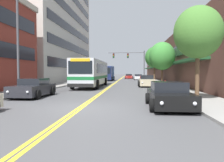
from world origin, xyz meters
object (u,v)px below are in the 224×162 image
(car_beige_parked_right_far, at_px, (147,81))
(street_tree_right_far, at_px, (155,57))
(car_white_parked_right_mid, at_px, (138,77))
(street_tree_right_mid, at_px, (162,56))
(car_red_moving_lead, at_px, (129,76))
(fire_hydrant, at_px, (165,84))
(street_tree_right_near, at_px, (198,33))
(traffic_signal_mast, at_px, (131,59))
(car_charcoal_parked_left_mid, at_px, (33,88))
(car_silver_parked_left_far, at_px, (97,78))
(car_black_parked_right_foreground, at_px, (169,96))
(city_bus, at_px, (92,72))
(street_lamp_left_near, at_px, (22,21))
(box_truck, at_px, (107,73))

(car_beige_parked_right_far, distance_m, street_tree_right_far, 10.25)
(car_white_parked_right_mid, height_order, street_tree_right_mid, street_tree_right_mid)
(car_red_moving_lead, height_order, fire_hydrant, car_red_moving_lead)
(car_white_parked_right_mid, relative_size, street_tree_right_near, 0.80)
(street_tree_right_far, xyz_separation_m, fire_hydrant, (-0.45, -14.06, -3.62))
(car_beige_parked_right_far, height_order, car_red_moving_lead, car_beige_parked_right_far)
(street_tree_right_mid, xyz_separation_m, street_tree_right_far, (0.04, 8.88, 0.43))
(traffic_signal_mast, bearing_deg, car_charcoal_parked_left_mid, -103.76)
(car_charcoal_parked_left_mid, relative_size, car_silver_parked_left_far, 0.95)
(car_beige_parked_right_far, bearing_deg, street_tree_right_far, 78.30)
(car_silver_parked_left_far, distance_m, traffic_signal_mast, 7.83)
(car_red_moving_lead, relative_size, traffic_signal_mast, 0.58)
(car_red_moving_lead, distance_m, fire_hydrant, 34.75)
(car_white_parked_right_mid, bearing_deg, car_black_parked_right_foreground, -89.77)
(car_red_moving_lead, distance_m, street_tree_right_far, 21.23)
(car_beige_parked_right_far, bearing_deg, car_charcoal_parked_left_mid, -127.33)
(car_black_parked_right_foreground, distance_m, street_tree_right_mid, 16.53)
(car_charcoal_parked_left_mid, xyz_separation_m, fire_hydrant, (10.39, 7.04, -0.09))
(city_bus, relative_size, street_tree_right_far, 2.11)
(street_tree_right_mid, bearing_deg, city_bus, -173.61)
(city_bus, bearing_deg, street_tree_right_far, 48.82)
(car_black_parked_right_foreground, xyz_separation_m, street_tree_right_far, (1.96, 25.00, 3.55))
(car_charcoal_parked_left_mid, bearing_deg, street_lamp_left_near, -139.18)
(street_tree_right_near, relative_size, street_tree_right_far, 0.97)
(car_charcoal_parked_left_mid, distance_m, street_lamp_left_near, 4.75)
(traffic_signal_mast, distance_m, street_tree_right_far, 8.62)
(car_red_moving_lead, height_order, street_tree_right_far, street_tree_right_far)
(box_truck, distance_m, street_tree_right_far, 12.06)
(car_beige_parked_right_far, bearing_deg, traffic_signal_mast, 96.07)
(street_tree_right_mid, bearing_deg, car_beige_parked_right_far, -163.81)
(car_red_moving_lead, bearing_deg, box_truck, -109.28)
(car_charcoal_parked_left_mid, height_order, fire_hydrant, car_charcoal_parked_left_mid)
(car_black_parked_right_foreground, height_order, street_tree_right_near, street_tree_right_near)
(city_bus, bearing_deg, car_beige_parked_right_far, 3.46)
(car_silver_parked_left_far, bearing_deg, street_tree_right_far, -34.54)
(street_tree_right_near, bearing_deg, car_white_parked_right_mid, 93.43)
(car_white_parked_right_mid, distance_m, fire_hydrant, 27.99)
(car_silver_parked_left_far, height_order, car_black_parked_right_foreground, car_silver_parked_left_far)
(box_truck, bearing_deg, street_lamp_left_near, -95.17)
(street_tree_right_far, distance_m, fire_hydrant, 14.53)
(car_charcoal_parked_left_mid, xyz_separation_m, box_truck, (2.15, 29.04, 0.94))
(street_tree_right_near, height_order, fire_hydrant, street_tree_right_near)
(car_white_parked_right_mid, xyz_separation_m, street_tree_right_near, (2.19, -36.64, 3.54))
(car_charcoal_parked_left_mid, bearing_deg, car_red_moving_lead, 81.07)
(car_white_parked_right_mid, xyz_separation_m, box_truck, (-6.57, -5.94, 0.98))
(car_white_parked_right_mid, distance_m, street_tree_right_far, 14.49)
(car_silver_parked_left_far, distance_m, street_tree_right_far, 13.44)
(car_white_parked_right_mid, distance_m, street_tree_right_near, 36.88)
(street_lamp_left_near, relative_size, street_tree_right_far, 1.57)
(car_black_parked_right_foreground, xyz_separation_m, car_red_moving_lead, (-2.35, 45.47, -0.03))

